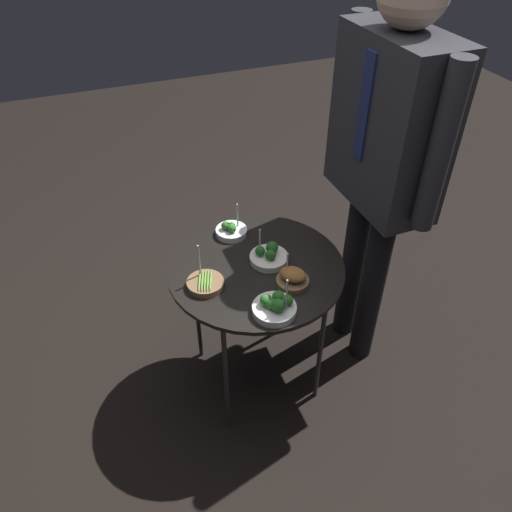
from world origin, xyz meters
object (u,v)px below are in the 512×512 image
bowl_roast_mid_right (293,278)px  bowl_broccoli_front_center (269,256)px  serving_cart (256,274)px  bowl_broccoli_near_rim (275,306)px  bowl_asparagus_far_rim (205,283)px  bowl_broccoli_back_right (231,230)px  waiter_figure (386,144)px

bowl_roast_mid_right → bowl_broccoli_front_center: bearing=-168.1°
serving_cart → bowl_broccoli_near_rim: bowl_broccoli_near_rim is taller
bowl_broccoli_near_rim → bowl_asparagus_far_rim: (-0.22, -0.19, -0.01)m
bowl_asparagus_far_rim → bowl_broccoli_near_rim: bearing=41.0°
bowl_roast_mid_right → bowl_broccoli_back_right: (-0.38, -0.12, -0.01)m
bowl_asparagus_far_rim → waiter_figure: waiter_figure is taller
bowl_broccoli_back_right → waiter_figure: (0.20, 0.57, 0.40)m
bowl_broccoli_back_right → bowl_broccoli_near_rim: bearing=-0.7°
bowl_broccoli_front_center → bowl_roast_mid_right: size_ratio=1.20×
bowl_broccoli_near_rim → bowl_asparagus_far_rim: same height
bowl_roast_mid_right → bowl_asparagus_far_rim: 0.33m
bowl_broccoli_front_center → waiter_figure: 0.62m
bowl_asparagus_far_rim → bowl_roast_mid_right: bearing=71.4°
bowl_roast_mid_right → bowl_broccoli_back_right: bearing=-163.0°
bowl_roast_mid_right → waiter_figure: 0.62m
bowl_broccoli_near_rim → bowl_broccoli_back_right: size_ratio=1.22×
bowl_roast_mid_right → bowl_broccoli_near_rim: bearing=-46.5°
waiter_figure → bowl_asparagus_far_rim: bearing=-84.8°
serving_cart → bowl_broccoli_near_rim: (0.26, -0.03, 0.07)m
bowl_asparagus_far_rim → bowl_broccoli_front_center: bearing=100.5°
bowl_roast_mid_right → waiter_figure: size_ratio=0.07×
waiter_figure → bowl_broccoli_near_rim: bearing=-63.0°
serving_cart → waiter_figure: (-0.03, 0.54, 0.46)m
serving_cart → bowl_broccoli_front_center: size_ratio=4.56×
bowl_broccoli_front_center → bowl_broccoli_back_right: bearing=-159.4°
serving_cart → bowl_broccoli_near_rim: 0.27m
bowl_broccoli_back_right → bowl_asparagus_far_rim: bearing=-35.9°
serving_cart → bowl_broccoli_back_right: bowl_broccoli_back_right is taller
bowl_broccoli_back_right → waiter_figure: bearing=70.3°
bowl_asparagus_far_rim → bowl_broccoli_back_right: bowl_asparagus_far_rim is taller
bowl_broccoli_front_center → bowl_broccoli_back_right: 0.24m
serving_cart → waiter_figure: 0.71m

